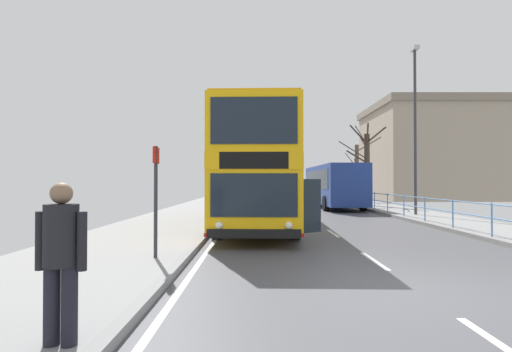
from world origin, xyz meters
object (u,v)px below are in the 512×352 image
(double_decker_bus_main, at_px, (257,171))
(street_lamp_far_side, at_px, (414,118))
(pedestrian_companion, at_px, (60,254))
(background_building_00, at_px, (428,152))
(bare_tree_far_00, at_px, (356,171))
(background_bus_far_lane, at_px, (332,185))
(bus_stop_sign_near, at_px, (155,188))
(bare_tree_far_01, at_px, (365,166))

(double_decker_bus_main, relative_size, street_lamp_far_side, 1.31)
(pedestrian_companion, relative_size, background_building_00, 0.14)
(bare_tree_far_00, height_order, background_building_00, background_building_00)
(background_bus_far_lane, height_order, bus_stop_sign_near, background_bus_far_lane)
(background_building_00, bearing_deg, pedestrian_companion, -118.38)
(bus_stop_sign_near, xyz_separation_m, street_lamp_far_side, (10.35, 11.45, 3.41))
(bus_stop_sign_near, bearing_deg, background_bus_far_lane, 68.15)
(pedestrian_companion, relative_size, street_lamp_far_side, 0.19)
(pedestrian_companion, height_order, bare_tree_far_00, bare_tree_far_00)
(bus_stop_sign_near, height_order, bare_tree_far_00, bare_tree_far_00)
(bus_stop_sign_near, distance_m, bare_tree_far_00, 27.17)
(background_bus_far_lane, relative_size, bare_tree_far_01, 1.78)
(pedestrian_companion, bearing_deg, bare_tree_far_00, 70.23)
(bus_stop_sign_near, bearing_deg, pedestrian_companion, -87.28)
(double_decker_bus_main, xyz_separation_m, bare_tree_far_01, (7.77, 12.30, 0.71))
(street_lamp_far_side, bearing_deg, background_bus_far_lane, 109.94)
(double_decker_bus_main, distance_m, street_lamp_far_side, 9.57)
(pedestrian_companion, distance_m, bare_tree_far_01, 26.06)
(street_lamp_far_side, xyz_separation_m, background_building_00, (9.98, 21.11, -0.12))
(pedestrian_companion, bearing_deg, background_building_00, 61.62)
(bare_tree_far_01, bearing_deg, bare_tree_far_00, 82.11)
(background_building_00, bearing_deg, street_lamp_far_side, -115.31)
(pedestrian_companion, xyz_separation_m, street_lamp_far_side, (10.13, 16.11, 4.00))
(bare_tree_far_00, bearing_deg, street_lamp_far_side, -92.10)
(bus_stop_sign_near, xyz_separation_m, bare_tree_far_00, (10.84, 24.89, 1.04))
(double_decker_bus_main, bearing_deg, pedestrian_companion, -100.07)
(background_bus_far_lane, height_order, street_lamp_far_side, street_lamp_far_side)
(pedestrian_companion, xyz_separation_m, bare_tree_far_00, (10.62, 29.55, 1.63))
(street_lamp_far_side, xyz_separation_m, bare_tree_far_01, (-0.27, 7.94, -2.11))
(pedestrian_companion, relative_size, bus_stop_sign_near, 0.67)
(bare_tree_far_01, relative_size, background_building_00, 0.47)
(bus_stop_sign_near, height_order, street_lamp_far_side, street_lamp_far_side)
(bare_tree_far_00, bearing_deg, background_building_00, 38.95)
(double_decker_bus_main, distance_m, bus_stop_sign_near, 7.48)
(bus_stop_sign_near, bearing_deg, bare_tree_far_00, 66.46)
(background_bus_far_lane, distance_m, background_building_00, 18.90)
(bus_stop_sign_near, relative_size, bare_tree_far_00, 0.44)
(background_building_00, bearing_deg, bus_stop_sign_near, -121.98)
(street_lamp_far_side, height_order, bare_tree_far_01, street_lamp_far_side)
(background_bus_far_lane, bearing_deg, background_building_00, 46.87)
(double_decker_bus_main, bearing_deg, bare_tree_far_00, 64.38)
(background_bus_far_lane, distance_m, street_lamp_far_side, 8.73)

